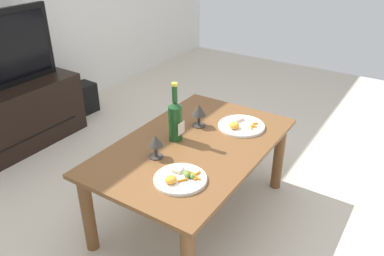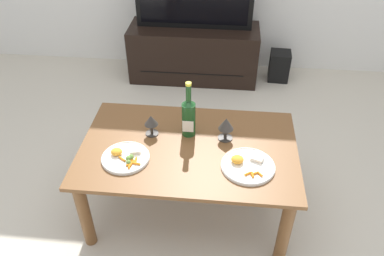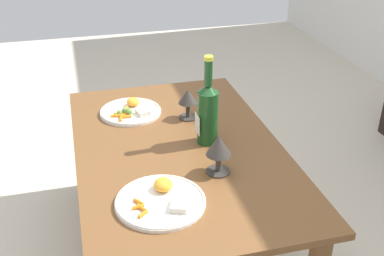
# 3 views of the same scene
# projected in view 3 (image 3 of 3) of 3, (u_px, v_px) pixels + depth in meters

# --- Properties ---
(ground_plane) EXTENTS (6.40, 6.40, 0.00)m
(ground_plane) POSITION_uv_depth(u_px,v_px,m) (180.00, 249.00, 2.10)
(ground_plane) COLOR beige
(dining_table) EXTENTS (1.24, 0.78, 0.52)m
(dining_table) POSITION_uv_depth(u_px,v_px,m) (179.00, 166.00, 1.89)
(dining_table) COLOR brown
(dining_table) RESTS_ON ground_plane
(wine_bottle) EXTENTS (0.08, 0.08, 0.35)m
(wine_bottle) POSITION_uv_depth(u_px,v_px,m) (208.00, 111.00, 1.83)
(wine_bottle) COLOR #19471E
(wine_bottle) RESTS_ON dining_table
(goblet_left) EXTENTS (0.08, 0.08, 0.13)m
(goblet_left) POSITION_uv_depth(u_px,v_px,m) (188.00, 98.00, 2.03)
(goblet_left) COLOR #38332D
(goblet_left) RESTS_ON dining_table
(goblet_right) EXTENTS (0.09, 0.09, 0.15)m
(goblet_right) POSITION_uv_depth(u_px,v_px,m) (219.00, 148.00, 1.65)
(goblet_right) COLOR #38332D
(goblet_right) RESTS_ON dining_table
(dinner_plate_left) EXTENTS (0.27, 0.27, 0.05)m
(dinner_plate_left) POSITION_uv_depth(u_px,v_px,m) (131.00, 111.00, 2.10)
(dinner_plate_left) COLOR white
(dinner_plate_left) RESTS_ON dining_table
(dinner_plate_right) EXTENTS (0.29, 0.29, 0.05)m
(dinner_plate_right) POSITION_uv_depth(u_px,v_px,m) (161.00, 200.00, 1.53)
(dinner_plate_right) COLOR white
(dinner_plate_right) RESTS_ON dining_table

